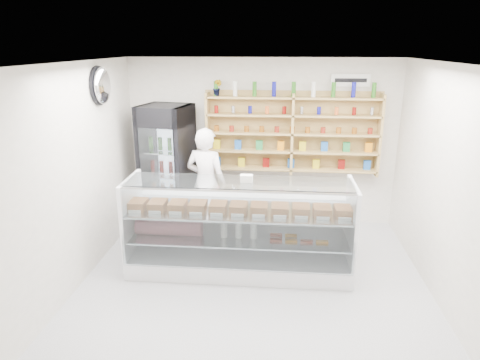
# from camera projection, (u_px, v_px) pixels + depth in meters

# --- Properties ---
(room) EXTENTS (5.00, 5.00, 5.00)m
(room) POSITION_uv_depth(u_px,v_px,m) (253.00, 190.00, 4.90)
(room) COLOR #BCBBC1
(room) RESTS_ON ground
(display_counter) EXTENTS (3.00, 0.90, 1.31)m
(display_counter) POSITION_uv_depth(u_px,v_px,m) (239.00, 246.00, 5.86)
(display_counter) COLOR white
(display_counter) RESTS_ON floor
(shop_worker) EXTENTS (0.74, 0.57, 1.79)m
(shop_worker) POSITION_uv_depth(u_px,v_px,m) (206.00, 183.00, 6.76)
(shop_worker) COLOR white
(shop_worker) RESTS_ON floor
(drinks_cooler) EXTENTS (0.88, 0.87, 2.08)m
(drinks_cooler) POSITION_uv_depth(u_px,v_px,m) (168.00, 168.00, 7.05)
(drinks_cooler) COLOR black
(drinks_cooler) RESTS_ON floor
(wall_shelving) EXTENTS (2.84, 0.28, 1.33)m
(wall_shelving) POSITION_uv_depth(u_px,v_px,m) (292.00, 134.00, 7.02)
(wall_shelving) COLOR #A2844C
(wall_shelving) RESTS_ON back_wall
(potted_plant) EXTENTS (0.17, 0.15, 0.27)m
(potted_plant) POSITION_uv_depth(u_px,v_px,m) (217.00, 88.00, 6.90)
(potted_plant) COLOR #1E6626
(potted_plant) RESTS_ON wall_shelving
(security_mirror) EXTENTS (0.15, 0.50, 0.50)m
(security_mirror) POSITION_uv_depth(u_px,v_px,m) (102.00, 86.00, 5.91)
(security_mirror) COLOR silver
(security_mirror) RESTS_ON left_wall
(wall_sign) EXTENTS (0.62, 0.03, 0.20)m
(wall_sign) POSITION_uv_depth(u_px,v_px,m) (351.00, 80.00, 6.80)
(wall_sign) COLOR white
(wall_sign) RESTS_ON back_wall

